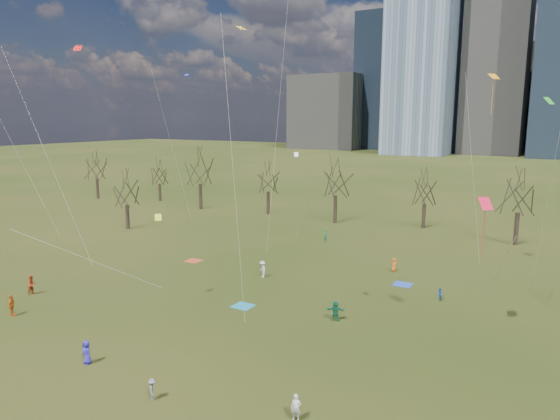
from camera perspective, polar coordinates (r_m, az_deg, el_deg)
The scene contains 17 objects.
ground at distance 36.68m, azimuth -9.74°, elevation -13.82°, with size 500.00×500.00×0.00m, color black.
downtown_skyline at distance 238.55m, azimuth 25.10°, elevation 15.26°, with size 212.50×78.00×118.00m.
bare_tree_row at distance 66.97m, azimuth 10.85°, elevation 2.64°, with size 113.04×29.80×9.50m.
blanket_teal at distance 41.20m, azimuth -4.23°, elevation -10.89°, with size 1.60×1.50×0.03m, color teal.
blanket_navy at distance 47.46m, azimuth 13.85°, elevation -8.25°, with size 1.60×1.50×0.03m, color #2644B5.
blanket_crimson at distance 54.23m, azimuth -9.85°, elevation -5.74°, with size 1.60×1.50×0.03m, color #BC4225.
person_0 at distance 34.15m, azimuth -21.22°, elevation -14.91°, with size 0.74×0.48×1.52m, color #2C26A7.
person_1 at distance 26.82m, azimuth 1.84°, elevation -21.67°, with size 0.52×0.34×1.44m, color silver.
person_2 at distance 48.37m, azimuth -26.49°, elevation -7.66°, with size 0.84×0.65×1.72m, color #B33C19.
person_3 at distance 29.32m, azimuth -14.38°, elevation -19.24°, with size 0.79×0.46×1.23m, color slate.
person_4 at distance 44.08m, azimuth -28.34°, elevation -9.58°, with size 0.98×0.41×1.67m, color #CC5D16.
person_5 at distance 38.30m, azimuth 6.37°, elevation -11.37°, with size 1.46×0.47×1.58m, color #176948.
person_8 at distance 44.10m, azimuth 17.77°, elevation -9.15°, with size 0.55×0.43×1.13m, color #24599E.
person_9 at distance 47.89m, azimuth -2.02°, elevation -6.78°, with size 1.04×0.60×1.62m, color silver.
person_12 at distance 50.98m, azimuth 12.90°, elevation -6.12°, with size 0.67×0.44×1.37m, color orange.
person_13 at distance 61.43m, azimuth 5.24°, elevation -2.91°, with size 0.61×0.40×1.69m, color #1B7B46.
kites_airborne at distance 44.37m, azimuth -2.99°, elevation 6.85°, with size 56.76×32.27×32.23m.
Camera 1 is at (21.74, -25.46, 14.97)m, focal length 32.00 mm.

